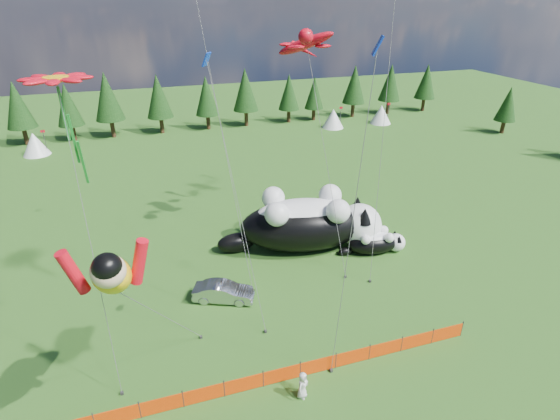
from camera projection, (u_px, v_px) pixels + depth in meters
name	position (u px, v px, depth m)	size (l,w,h in m)	color
ground	(266.00, 342.00, 25.11)	(160.00, 160.00, 0.00)	#11390A
safety_fence	(282.00, 375.00, 22.33)	(22.06, 0.06, 1.10)	#262626
tree_line	(177.00, 104.00, 61.69)	(90.00, 4.00, 8.00)	black
festival_tents	(262.00, 125.00, 61.60)	(50.00, 3.20, 2.80)	white
cat_large	(310.00, 222.00, 33.59)	(12.80, 6.36, 4.66)	black
cat_small	(376.00, 242.00, 33.47)	(5.29, 2.42, 1.92)	black
car	(224.00, 292.00, 28.27)	(1.37, 3.93, 1.29)	#B5B5BA
spectator_e	(303.00, 385.00, 21.40)	(0.75, 0.49, 1.53)	silver
superhero_kite	(111.00, 274.00, 17.26)	(6.40, 7.19, 11.11)	yellow
gecko_kite	(305.00, 44.00, 31.16)	(6.88, 11.96, 17.06)	red
flower_kite	(57.00, 83.00, 19.16)	(3.70, 6.51, 15.22)	red
diamond_kite_a	(209.00, 72.00, 24.16)	(1.85, 6.70, 16.02)	#0D34CB
diamond_kite_c	(375.00, 63.00, 17.17)	(1.73, 1.34, 17.00)	#0D34CB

